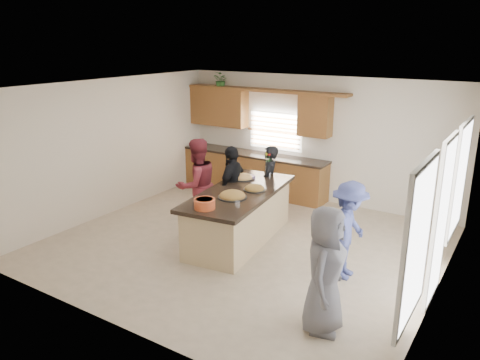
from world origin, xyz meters
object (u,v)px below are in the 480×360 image
Objects in this scene: salad_bowl at (205,203)px; woman_right_front at (325,270)px; woman_left_front at (233,187)px; woman_left_mid at (197,185)px; woman_right_back at (349,230)px; woman_left_back at (269,183)px; island at (239,217)px.

salad_bowl is 0.20× the size of woman_right_front.
woman_left_mid is at bearing -48.96° from woman_left_front.
salad_bowl is 0.21× the size of woman_left_front.
salad_bowl is 2.28m from woman_right_back.
woman_left_back is (-0.11, 2.31, -0.28)m from salad_bowl.
salad_bowl is at bearing 62.13° from woman_left_mid.
woman_left_back is 3.88m from woman_right_front.
woman_left_mid is at bearing 53.30° from woman_right_front.
woman_left_front is 1.05× the size of woman_right_back.
salad_bowl is at bearing -95.96° from island.
woman_left_mid is at bearing -53.01° from woman_left_back.
woman_left_front is at bearing 75.37° from woman_right_back.
woman_right_front is at bearing 45.45° from woman_left_front.
woman_left_front is at bearing 107.60° from salad_bowl.
woman_right_front reaches higher than woman_right_back.
woman_left_mid is 0.70m from woman_left_front.
woman_right_back is at bearing 104.83° from woman_left_mid.
woman_left_front is (-0.47, 0.49, 0.36)m from island.
woman_right_back is at bearing 20.62° from salad_bowl.
woman_right_front is (2.85, -2.24, 0.02)m from woman_left_front.
island is at bearing 91.21° from salad_bowl.
woman_right_back is at bearing -0.09° from woman_right_front.
island is 1.29m from woman_left_back.
woman_left_back is 0.92× the size of woman_right_front.
woman_right_front is (2.38, -1.75, 0.38)m from island.
woman_left_mid reaches higher than woman_right_front.
woman_right_front is (3.32, -1.73, -0.07)m from woman_left_mid.
island is 1.21m from salad_bowl.
woman_right_back is (2.14, -0.27, 0.32)m from island.
woman_left_mid reaches higher than salad_bowl.
woman_right_front reaches higher than woman_left_back.
woman_right_back is at bearing 36.71° from woman_left_back.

